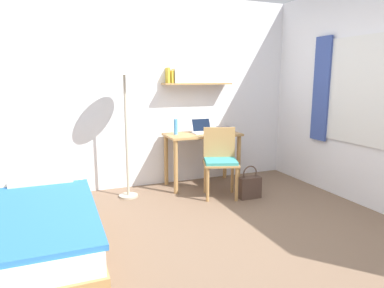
{
  "coord_description": "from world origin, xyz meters",
  "views": [
    {
      "loc": [
        -1.33,
        -2.63,
        1.5
      ],
      "look_at": [
        -0.08,
        0.51,
        0.85
      ],
      "focal_mm": 32.36,
      "sensor_mm": 36.0,
      "label": 1
    }
  ],
  "objects_px": {
    "book_stack": "(224,130)",
    "desk_chair": "(220,158)",
    "handbag": "(250,187)",
    "standing_lamp": "(124,73)",
    "water_bottle": "(176,127)",
    "desk": "(202,144)",
    "bed": "(42,233)",
    "laptop": "(202,129)"
  },
  "relations": [
    {
      "from": "standing_lamp",
      "to": "desk_chair",
      "type": "bearing_deg",
      "value": -18.61
    },
    {
      "from": "standing_lamp",
      "to": "handbag",
      "type": "distance_m",
      "value": 2.09
    },
    {
      "from": "bed",
      "to": "book_stack",
      "type": "bearing_deg",
      "value": 30.24
    },
    {
      "from": "standing_lamp",
      "to": "water_bottle",
      "type": "bearing_deg",
      "value": 12.37
    },
    {
      "from": "desk",
      "to": "book_stack",
      "type": "height_order",
      "value": "book_stack"
    },
    {
      "from": "desk",
      "to": "standing_lamp",
      "type": "relative_size",
      "value": 0.58
    },
    {
      "from": "book_stack",
      "to": "handbag",
      "type": "xyz_separation_m",
      "value": [
        0.03,
        -0.69,
        -0.63
      ]
    },
    {
      "from": "bed",
      "to": "book_stack",
      "type": "relative_size",
      "value": 7.76
    },
    {
      "from": "bed",
      "to": "desk",
      "type": "height_order",
      "value": "desk"
    },
    {
      "from": "water_bottle",
      "to": "book_stack",
      "type": "xyz_separation_m",
      "value": [
        0.69,
        -0.08,
        -0.07
      ]
    },
    {
      "from": "bed",
      "to": "desk",
      "type": "distance_m",
      "value": 2.51
    },
    {
      "from": "standing_lamp",
      "to": "handbag",
      "type": "bearing_deg",
      "value": -23.29
    },
    {
      "from": "desk_chair",
      "to": "standing_lamp",
      "type": "distance_m",
      "value": 1.59
    },
    {
      "from": "book_stack",
      "to": "standing_lamp",
      "type": "bearing_deg",
      "value": -176.9
    },
    {
      "from": "book_stack",
      "to": "desk_chair",
      "type": "bearing_deg",
      "value": -121.56
    },
    {
      "from": "desk",
      "to": "water_bottle",
      "type": "xyz_separation_m",
      "value": [
        -0.37,
        0.05,
        0.25
      ]
    },
    {
      "from": "desk",
      "to": "bed",
      "type": "bearing_deg",
      "value": -145.45
    },
    {
      "from": "water_bottle",
      "to": "book_stack",
      "type": "relative_size",
      "value": 0.88
    },
    {
      "from": "desk_chair",
      "to": "book_stack",
      "type": "distance_m",
      "value": 0.6
    },
    {
      "from": "water_bottle",
      "to": "desk",
      "type": "bearing_deg",
      "value": -7.23
    },
    {
      "from": "standing_lamp",
      "to": "book_stack",
      "type": "xyz_separation_m",
      "value": [
        1.39,
        0.08,
        -0.78
      ]
    },
    {
      "from": "water_bottle",
      "to": "laptop",
      "type": "bearing_deg",
      "value": 0.82
    },
    {
      "from": "book_stack",
      "to": "desk",
      "type": "bearing_deg",
      "value": 174.44
    },
    {
      "from": "desk",
      "to": "laptop",
      "type": "relative_size",
      "value": 3.45
    },
    {
      "from": "bed",
      "to": "water_bottle",
      "type": "distance_m",
      "value": 2.3
    },
    {
      "from": "book_stack",
      "to": "laptop",
      "type": "bearing_deg",
      "value": 164.26
    },
    {
      "from": "laptop",
      "to": "water_bottle",
      "type": "xyz_separation_m",
      "value": [
        -0.39,
        -0.01,
        0.05
      ]
    },
    {
      "from": "desk",
      "to": "water_bottle",
      "type": "distance_m",
      "value": 0.45
    },
    {
      "from": "standing_lamp",
      "to": "water_bottle",
      "type": "xyz_separation_m",
      "value": [
        0.7,
        0.15,
        -0.71
      ]
    },
    {
      "from": "desk_chair",
      "to": "book_stack",
      "type": "relative_size",
      "value": 3.63
    },
    {
      "from": "desk",
      "to": "laptop",
      "type": "xyz_separation_m",
      "value": [
        0.02,
        0.05,
        0.2
      ]
    },
    {
      "from": "laptop",
      "to": "book_stack",
      "type": "bearing_deg",
      "value": -15.74
    },
    {
      "from": "desk_chair",
      "to": "desk",
      "type": "bearing_deg",
      "value": 94.89
    },
    {
      "from": "laptop",
      "to": "water_bottle",
      "type": "bearing_deg",
      "value": -179.18
    },
    {
      "from": "bed",
      "to": "desk",
      "type": "bearing_deg",
      "value": 34.55
    },
    {
      "from": "desk",
      "to": "book_stack",
      "type": "relative_size",
      "value": 4.27
    },
    {
      "from": "laptop",
      "to": "water_bottle",
      "type": "distance_m",
      "value": 0.4
    },
    {
      "from": "bed",
      "to": "standing_lamp",
      "type": "relative_size",
      "value": 1.06
    },
    {
      "from": "desk_chair",
      "to": "handbag",
      "type": "height_order",
      "value": "desk_chair"
    },
    {
      "from": "book_stack",
      "to": "handbag",
      "type": "height_order",
      "value": "book_stack"
    },
    {
      "from": "standing_lamp",
      "to": "handbag",
      "type": "height_order",
      "value": "standing_lamp"
    },
    {
      "from": "desk",
      "to": "water_bottle",
      "type": "bearing_deg",
      "value": 172.77
    }
  ]
}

